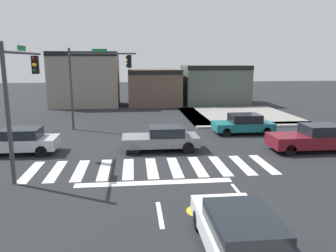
{
  "coord_description": "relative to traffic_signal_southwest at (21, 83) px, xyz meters",
  "views": [
    {
      "loc": [
        -0.82,
        -19.94,
        5.21
      ],
      "look_at": [
        1.31,
        0.26,
        1.13
      ],
      "focal_mm": 35.12,
      "sensor_mm": 36.0,
      "label": 1
    }
  ],
  "objects": [
    {
      "name": "car_white",
      "position": [
        7.91,
        -8.25,
        -3.47
      ],
      "size": [
        1.87,
        4.73,
        1.31
      ],
      "rotation": [
        0.0,
        0.0,
        1.57
      ],
      "color": "white",
      "rests_on": "ground_plane"
    },
    {
      "name": "car_maroon",
      "position": [
        15.49,
        1.66,
        -3.39
      ],
      "size": [
        4.78,
        1.91,
        1.55
      ],
      "rotation": [
        0.0,
        0.0,
        3.14
      ],
      "color": "maroon",
      "rests_on": "ground_plane"
    },
    {
      "name": "bike_detector_marking",
      "position": [
        7.43,
        -5.34,
        -4.15
      ],
      "size": [
        1.01,
        1.01,
        0.01
      ],
      "color": "yellow",
      "rests_on": "ground_plane"
    },
    {
      "name": "crosswalk_near",
      "position": [
        5.98,
        -0.46,
        -4.15
      ],
      "size": [
        11.99,
        3.18,
        0.01
      ],
      "color": "silver",
      "rests_on": "ground_plane"
    },
    {
      "name": "car_teal",
      "position": [
        13.0,
        6.6,
        -3.44
      ],
      "size": [
        4.24,
        1.93,
        1.41
      ],
      "color": "#196B70",
      "rests_on": "ground_plane"
    },
    {
      "name": "car_gray",
      "position": [
        6.76,
        2.75,
        -3.44
      ],
      "size": [
        4.44,
        1.89,
        1.41
      ],
      "rotation": [
        0.0,
        0.0,
        3.14
      ],
      "color": "slate",
      "rests_on": "ground_plane"
    },
    {
      "name": "lane_markings",
      "position": [
        7.14,
        -7.39,
        -4.15
      ],
      "size": [
        6.8,
        18.75,
        0.01
      ],
      "color": "white",
      "rests_on": "ground_plane"
    },
    {
      "name": "ground_plane",
      "position": [
        5.98,
        4.04,
        -4.15
      ],
      "size": [
        120.0,
        120.0,
        0.0
      ],
      "primitive_type": "plane",
      "color": "#232628"
    },
    {
      "name": "curb_corner_northeast",
      "position": [
        14.47,
        13.46,
        -4.08
      ],
      "size": [
        10.0,
        10.6,
        0.15
      ],
      "color": "gray",
      "rests_on": "ground_plane"
    },
    {
      "name": "storefront_row",
      "position": [
        7.04,
        22.93,
        -1.59
      ],
      "size": [
        22.61,
        6.3,
        6.12
      ],
      "color": "gray",
      "rests_on": "ground_plane"
    },
    {
      "name": "traffic_signal_northwest",
      "position": [
        2.39,
        9.28,
        0.07
      ],
      "size": [
        4.97,
        0.32,
        6.09
      ],
      "color": "#383A3D",
      "rests_on": "ground_plane"
    },
    {
      "name": "traffic_signal_southwest",
      "position": [
        0.0,
        0.0,
        0.0
      ],
      "size": [
        0.32,
        5.52,
        5.95
      ],
      "rotation": [
        0.0,
        0.0,
        1.57
      ],
      "color": "#383A3D",
      "rests_on": "ground_plane"
    },
    {
      "name": "car_silver",
      "position": [
        -1.31,
        2.89,
        -3.42
      ],
      "size": [
        4.27,
        1.87,
        1.44
      ],
      "rotation": [
        0.0,
        0.0,
        3.14
      ],
      "color": "#B7BABF",
      "rests_on": "ground_plane"
    }
  ]
}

